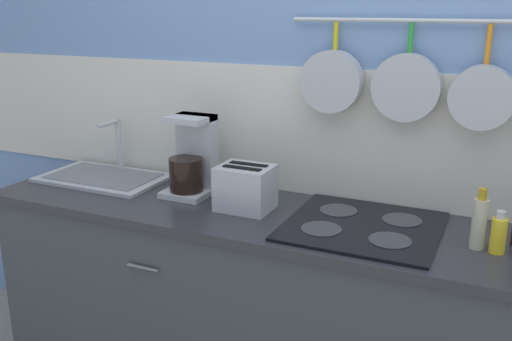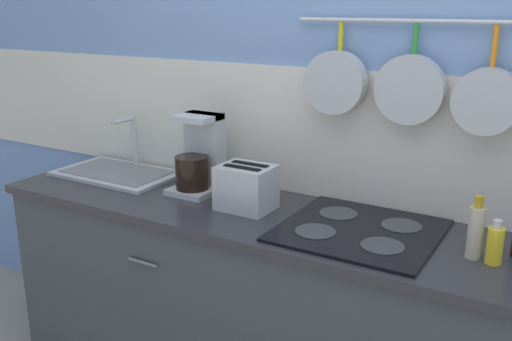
% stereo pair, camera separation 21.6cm
% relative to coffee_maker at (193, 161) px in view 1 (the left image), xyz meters
% --- Properties ---
extents(wall_back, '(7.20, 0.16, 2.60)m').
position_rel_coffee_maker_xyz_m(wall_back, '(0.76, 0.22, 0.25)').
color(wall_back, '#7293C6').
rests_on(wall_back, ground_plane).
extents(cabinet_base, '(3.06, 0.54, 0.85)m').
position_rel_coffee_maker_xyz_m(cabinet_base, '(0.76, -0.10, -0.60)').
color(cabinet_base, '#3F4247').
rests_on(cabinet_base, ground_plane).
extents(countertop, '(3.10, 0.56, 0.03)m').
position_rel_coffee_maker_xyz_m(countertop, '(0.76, -0.10, -0.15)').
color(countertop, '#2D2D33').
rests_on(countertop, cabinet_base).
extents(sink_basin, '(0.56, 0.35, 0.26)m').
position_rel_coffee_maker_xyz_m(sink_basin, '(-0.47, -0.01, -0.12)').
color(sink_basin, '#B7BABF').
rests_on(sink_basin, countertop).
extents(coffee_maker, '(0.19, 0.22, 0.33)m').
position_rel_coffee_maker_xyz_m(coffee_maker, '(0.00, 0.00, 0.00)').
color(coffee_maker, '#B7BABF').
rests_on(coffee_maker, countertop).
extents(toaster, '(0.22, 0.17, 0.18)m').
position_rel_coffee_maker_xyz_m(toaster, '(0.29, -0.09, -0.05)').
color(toaster, '#B7BABF').
rests_on(toaster, countertop).
extents(cooktop, '(0.54, 0.52, 0.01)m').
position_rel_coffee_maker_xyz_m(cooktop, '(0.76, -0.09, -0.13)').
color(cooktop, black).
rests_on(cooktop, countertop).
extents(bottle_olive_oil, '(0.05, 0.05, 0.21)m').
position_rel_coffee_maker_xyz_m(bottle_olive_oil, '(1.15, -0.11, -0.05)').
color(bottle_olive_oil, '#BFB799').
rests_on(bottle_olive_oil, countertop).
extents(bottle_vinegar, '(0.05, 0.05, 0.14)m').
position_rel_coffee_maker_xyz_m(bottle_vinegar, '(1.21, -0.12, -0.07)').
color(bottle_vinegar, yellow).
rests_on(bottle_vinegar, countertop).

